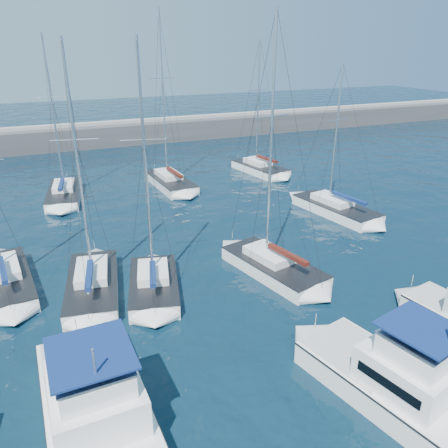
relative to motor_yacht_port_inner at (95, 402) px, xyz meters
name	(u,v)px	position (x,y,z in m)	size (l,w,h in m)	color
ground	(254,342)	(8.41, 2.24, -1.13)	(220.00, 220.00, 0.00)	black
breakwater	(104,137)	(8.41, 54.24, -0.08)	(160.00, 6.00, 4.45)	#424244
motor_yacht_port_inner	(95,402)	(0.00, 0.00, 0.00)	(4.38, 8.85, 4.69)	white
motor_yacht_stbd_inner	(394,378)	(12.24, -3.66, 0.00)	(5.32, 8.41, 4.69)	white
sailboat_mid_a	(5,281)	(-3.96, 13.41, -0.63)	(3.99, 8.27, 13.01)	white
sailboat_mid_b	(93,284)	(1.18, 10.72, -0.60)	(4.28, 8.23, 15.36)	white
sailboat_mid_c	(154,284)	(4.74, 9.18, -0.58)	(4.39, 7.00, 15.41)	white
sailboat_mid_d	(273,266)	(12.91, 8.46, -0.58)	(4.93, 8.29, 16.92)	white
sailboat_mid_e	(335,209)	(23.56, 16.06, -0.63)	(4.58, 9.00, 13.42)	white
sailboat_back_a	(64,194)	(0.85, 30.11, -0.60)	(4.15, 8.60, 15.79)	white
sailboat_back_b	(170,181)	(11.84, 29.89, -0.58)	(3.86, 8.83, 18.15)	white
sailboat_back_c	(260,168)	(23.38, 30.97, -0.60)	(4.51, 8.22, 15.36)	white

